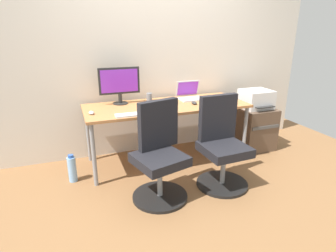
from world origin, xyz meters
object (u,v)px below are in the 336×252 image
(printer, at_px, (256,99))
(open_laptop, at_px, (190,95))
(desktop_monitor, at_px, (119,83))
(office_chair_right, at_px, (222,146))
(side_cabinet, at_px, (253,127))
(coffee_mug, at_px, (211,102))
(water_bottle_on_floor, at_px, (72,169))
(office_chair_left, at_px, (159,156))

(printer, relative_size, open_laptop, 1.29)
(desktop_monitor, xyz_separation_m, open_laptop, (0.89, -0.05, -0.20))
(office_chair_right, bearing_deg, side_cabinet, 37.55)
(coffee_mug, bearing_deg, open_laptop, 101.31)
(water_bottle_on_floor, height_order, desktop_monitor, desktop_monitor)
(water_bottle_on_floor, bearing_deg, office_chair_right, -20.93)
(office_chair_right, relative_size, printer, 2.35)
(water_bottle_on_floor, xyz_separation_m, coffee_mug, (1.60, -0.10, 0.62))
(side_cabinet, distance_m, desktop_monitor, 1.92)
(office_chair_left, height_order, water_bottle_on_floor, office_chair_left)
(printer, xyz_separation_m, open_laptop, (-0.89, 0.18, 0.09))
(office_chair_left, height_order, office_chair_right, same)
(desktop_monitor, xyz_separation_m, coffee_mug, (0.97, -0.47, -0.20))
(printer, relative_size, coffee_mug, 4.35)
(printer, distance_m, coffee_mug, 0.84)
(office_chair_right, distance_m, coffee_mug, 0.60)
(office_chair_left, xyz_separation_m, coffee_mug, (0.79, 0.47, 0.35))
(coffee_mug, bearing_deg, side_cabinet, 16.16)
(printer, bearing_deg, desktop_monitor, 172.40)
(open_laptop, bearing_deg, desktop_monitor, 176.46)
(office_chair_left, distance_m, desktop_monitor, 1.10)
(desktop_monitor, bearing_deg, office_chair_right, -47.65)
(office_chair_left, relative_size, office_chair_right, 1.00)
(office_chair_right, height_order, printer, office_chair_right)
(printer, height_order, coffee_mug, coffee_mug)
(printer, relative_size, water_bottle_on_floor, 1.29)
(side_cabinet, height_order, open_laptop, open_laptop)
(side_cabinet, xyz_separation_m, printer, (-0.00, -0.00, 0.40))
(office_chair_left, bearing_deg, desktop_monitor, 100.51)
(side_cabinet, relative_size, desktop_monitor, 1.18)
(office_chair_left, distance_m, coffee_mug, 0.99)
(office_chair_left, height_order, printer, office_chair_left)
(open_laptop, relative_size, coffee_mug, 3.37)
(office_chair_left, height_order, side_cabinet, office_chair_left)
(water_bottle_on_floor, height_order, open_laptop, open_laptop)
(office_chair_right, height_order, coffee_mug, office_chair_right)
(desktop_monitor, bearing_deg, coffee_mug, -25.79)
(printer, bearing_deg, office_chair_right, -142.48)
(printer, bearing_deg, side_cabinet, 90.00)
(water_bottle_on_floor, bearing_deg, open_laptop, 11.81)
(office_chair_right, height_order, open_laptop, open_laptop)
(office_chair_left, bearing_deg, water_bottle_on_floor, 144.65)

